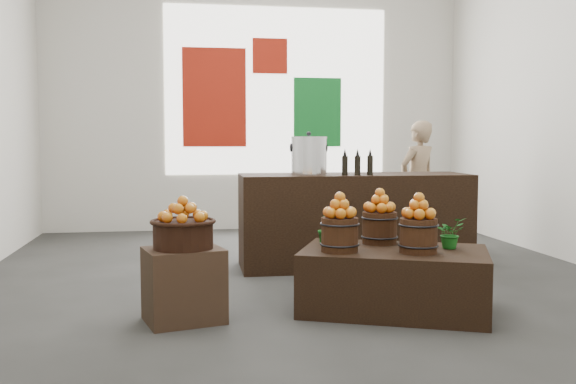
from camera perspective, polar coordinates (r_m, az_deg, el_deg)
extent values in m
plane|color=#373735|center=(6.02, 0.94, -7.79)|extent=(7.00, 7.00, 0.00)
cube|color=beige|center=(9.37, -2.87, 8.95)|extent=(6.00, 0.04, 4.00)
cube|color=white|center=(9.39, -1.01, 8.95)|extent=(3.20, 0.02, 2.40)
cube|color=#9D1B0C|center=(9.29, -6.56, 8.35)|extent=(0.90, 0.04, 1.40)
cube|color=#106722|center=(9.47, 2.62, 7.09)|extent=(0.70, 0.04, 1.00)
cube|color=#9D1B0C|center=(9.42, -1.62, 11.99)|extent=(0.50, 0.04, 0.50)
cube|color=#432C1F|center=(4.68, -9.25, -8.16)|extent=(0.62, 0.55, 0.53)
cylinder|color=black|center=(4.62, -9.30, -3.79)|extent=(0.42, 0.42, 0.19)
cube|color=black|center=(4.96, 9.40, -7.75)|extent=(1.59, 1.30, 0.47)
cylinder|color=#3B1D10|center=(4.76, 4.61, -3.81)|extent=(0.27, 0.27, 0.25)
cylinder|color=#3B1D10|center=(4.79, 11.51, -3.83)|extent=(0.27, 0.27, 0.25)
cylinder|color=#3B1D10|center=(5.16, 8.14, -3.17)|extent=(0.27, 0.27, 0.25)
imported|color=#125615|center=(5.03, 14.21, -3.55)|extent=(0.27, 0.25, 0.24)
imported|color=#125615|center=(5.10, 3.41, -3.26)|extent=(0.17, 0.16, 0.25)
cube|color=black|center=(6.60, 5.91, -2.52)|extent=(2.34, 0.78, 0.95)
cylinder|color=silver|center=(6.45, 1.85, 3.17)|extent=(0.36, 0.36, 0.36)
imported|color=#927759|center=(8.08, 11.45, 0.80)|extent=(0.66, 0.58, 1.53)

